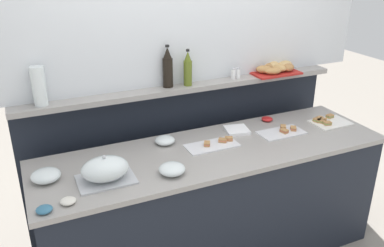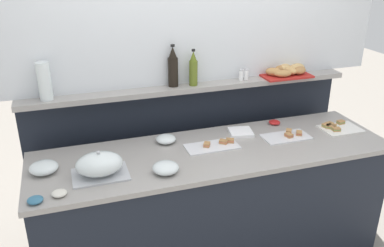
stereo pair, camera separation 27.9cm
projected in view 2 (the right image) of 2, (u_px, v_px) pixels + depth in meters
ground_plane at (188, 212)px, 3.73m from camera, size 12.00×12.00×0.00m
buffet_counter at (213, 206)px, 3.02m from camera, size 2.50×0.73×0.92m
back_ledge_unit at (190, 150)px, 3.42m from camera, size 2.56×0.22×1.25m
sandwich_platter_front at (214, 146)px, 2.88m from camera, size 0.37×0.18×0.04m
sandwich_platter_side at (287, 136)px, 3.03m from camera, size 0.35×0.18×0.04m
sandwich_platter_rear at (338, 128)px, 3.16m from camera, size 0.30×0.21×0.04m
serving_cloche at (99, 165)px, 2.49m from camera, size 0.34×0.24×0.17m
glass_bowl_large at (166, 139)px, 2.94m from camera, size 0.14×0.14×0.06m
glass_bowl_medium at (44, 168)px, 2.54m from camera, size 0.18×0.18×0.07m
glass_bowl_small at (166, 168)px, 2.54m from camera, size 0.17×0.17×0.07m
condiment_bowl_red at (274, 122)px, 3.25m from camera, size 0.09×0.09×0.03m
condiment_bowl_teal at (35, 200)px, 2.25m from camera, size 0.09×0.09×0.03m
condiment_bowl_dark at (59, 193)px, 2.31m from camera, size 0.09×0.09×0.03m
napkin_stack at (241, 132)px, 3.08m from camera, size 0.20×0.20×0.02m
olive_oil_bottle at (194, 69)px, 3.07m from camera, size 0.06×0.06×0.28m
wine_bottle_dark at (173, 68)px, 3.04m from camera, size 0.08×0.08×0.32m
salt_shaker at (241, 75)px, 3.21m from camera, size 0.03×0.03×0.09m
pepper_shaker at (246, 74)px, 3.23m from camera, size 0.03×0.03×0.09m
bread_basket at (288, 71)px, 3.34m from camera, size 0.41×0.27×0.08m
water_carafe at (45, 81)px, 2.77m from camera, size 0.09×0.09×0.26m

